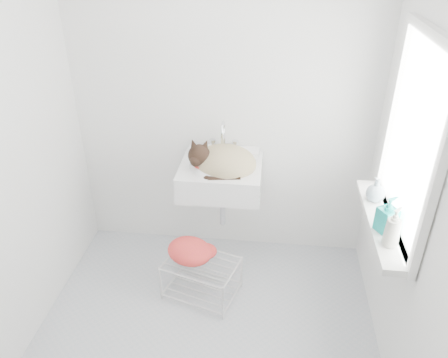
# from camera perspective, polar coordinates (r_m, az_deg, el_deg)

# --- Properties ---
(floor) EXTENTS (2.20, 2.00, 0.02)m
(floor) POSITION_cam_1_polar(r_m,az_deg,el_deg) (3.04, -2.41, -19.32)
(floor) COLOR #A5ACB4
(floor) RESTS_ON ground
(back_wall) EXTENTS (2.20, 0.02, 2.50)m
(back_wall) POSITION_cam_1_polar(r_m,az_deg,el_deg) (3.16, -0.12, 10.44)
(back_wall) COLOR white
(back_wall) RESTS_ON ground
(right_wall) EXTENTS (0.02, 2.00, 2.50)m
(right_wall) POSITION_cam_1_polar(r_m,az_deg,el_deg) (2.35, 24.46, 0.32)
(right_wall) COLOR white
(right_wall) RESTS_ON ground
(window_glass) EXTENTS (0.01, 0.80, 1.00)m
(window_glass) POSITION_cam_1_polar(r_m,az_deg,el_deg) (2.47, 23.44, 4.64)
(window_glass) COLOR white
(window_glass) RESTS_ON right_wall
(window_frame) EXTENTS (0.04, 0.90, 1.10)m
(window_frame) POSITION_cam_1_polar(r_m,az_deg,el_deg) (2.47, 23.11, 4.67)
(window_frame) COLOR white
(window_frame) RESTS_ON right_wall
(windowsill) EXTENTS (0.16, 0.88, 0.04)m
(windowsill) POSITION_cam_1_polar(r_m,az_deg,el_deg) (2.70, 19.71, -5.24)
(windowsill) COLOR white
(windowsill) RESTS_ON right_wall
(sink) EXTENTS (0.57, 0.50, 0.23)m
(sink) POSITION_cam_1_polar(r_m,az_deg,el_deg) (3.08, -0.41, 1.78)
(sink) COLOR white
(sink) RESTS_ON back_wall
(faucet) EXTENTS (0.21, 0.15, 0.21)m
(faucet) POSITION_cam_1_polar(r_m,az_deg,el_deg) (3.18, -0.03, 5.53)
(faucet) COLOR silver
(faucet) RESTS_ON sink
(cat) EXTENTS (0.47, 0.40, 0.28)m
(cat) POSITION_cam_1_polar(r_m,az_deg,el_deg) (3.05, -0.23, 2.29)
(cat) COLOR tan
(cat) RESTS_ON sink
(wire_rack) EXTENTS (0.55, 0.46, 0.29)m
(wire_rack) POSITION_cam_1_polar(r_m,az_deg,el_deg) (3.19, -2.90, -12.53)
(wire_rack) COLOR silver
(wire_rack) RESTS_ON floor
(towel) EXTENTS (0.40, 0.35, 0.14)m
(towel) POSITION_cam_1_polar(r_m,az_deg,el_deg) (3.12, -4.44, -9.83)
(towel) COLOR #DB4A1D
(towel) RESTS_ON wire_rack
(bottle_a) EXTENTS (0.10, 0.10, 0.19)m
(bottle_a) POSITION_cam_1_polar(r_m,az_deg,el_deg) (2.49, 20.58, -7.99)
(bottle_a) COLOR beige
(bottle_a) RESTS_ON windowsill
(bottle_b) EXTENTS (0.13, 0.13, 0.21)m
(bottle_b) POSITION_cam_1_polar(r_m,az_deg,el_deg) (2.60, 20.02, -6.26)
(bottle_b) COLOR #13A09A
(bottle_b) RESTS_ON windowsill
(bottle_c) EXTENTS (0.16, 0.16, 0.15)m
(bottle_c) POSITION_cam_1_polar(r_m,az_deg,el_deg) (2.84, 18.85, -2.62)
(bottle_c) COLOR #9FB3C3
(bottle_c) RESTS_ON windowsill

